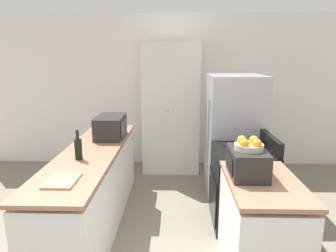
# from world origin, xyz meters

# --- Properties ---
(wall_back) EXTENTS (7.00, 0.06, 2.60)m
(wall_back) POSITION_xyz_m (0.00, 3.46, 1.30)
(wall_back) COLOR white
(wall_back) RESTS_ON ground_plane
(counter_left) EXTENTS (0.60, 2.49, 0.89)m
(counter_left) POSITION_xyz_m (-0.84, 1.35, 0.43)
(counter_left) COLOR silver
(counter_left) RESTS_ON ground_plane
(counter_right) EXTENTS (0.60, 0.96, 0.89)m
(counter_right) POSITION_xyz_m (0.84, 0.58, 0.43)
(counter_right) COLOR silver
(counter_right) RESTS_ON ground_plane
(pantry_cabinet) EXTENTS (0.92, 0.60, 2.12)m
(pantry_cabinet) POSITION_xyz_m (0.02, 3.12, 1.06)
(pantry_cabinet) COLOR silver
(pantry_cabinet) RESTS_ON ground_plane
(stove) EXTENTS (0.66, 0.70, 1.05)m
(stove) POSITION_xyz_m (0.86, 1.43, 0.45)
(stove) COLOR black
(stove) RESTS_ON ground_plane
(refrigerator) EXTENTS (0.74, 0.76, 1.66)m
(refrigerator) POSITION_xyz_m (0.89, 2.20, 0.83)
(refrigerator) COLOR #A3A3A8
(refrigerator) RESTS_ON ground_plane
(microwave) EXTENTS (0.34, 0.53, 0.27)m
(microwave) POSITION_xyz_m (-0.73, 1.91, 1.03)
(microwave) COLOR black
(microwave) RESTS_ON counter_left
(wine_bottle) EXTENTS (0.07, 0.07, 0.30)m
(wine_bottle) POSITION_xyz_m (-0.87, 1.06, 1.01)
(wine_bottle) COLOR black
(wine_bottle) RESTS_ON counter_left
(toaster_oven) EXTENTS (0.31, 0.43, 0.24)m
(toaster_oven) POSITION_xyz_m (0.71, 0.68, 1.01)
(toaster_oven) COLOR black
(toaster_oven) RESTS_ON counter_right
(fruit_bowl) EXTENTS (0.24, 0.24, 0.11)m
(fruit_bowl) POSITION_xyz_m (0.72, 0.68, 1.17)
(fruit_bowl) COLOR #B2A893
(fruit_bowl) RESTS_ON toaster_oven
(cutting_board) EXTENTS (0.24, 0.32, 0.02)m
(cutting_board) POSITION_xyz_m (-0.84, 0.51, 0.90)
(cutting_board) COLOR tan
(cutting_board) RESTS_ON counter_left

